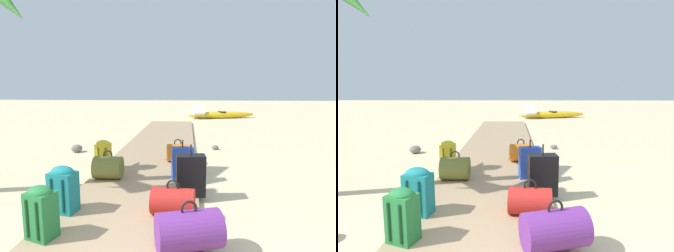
{
  "view_description": "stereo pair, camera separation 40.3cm",
  "coord_description": "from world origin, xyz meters",
  "views": [
    {
      "loc": [
        0.77,
        -1.71,
        1.64
      ],
      "look_at": [
        0.2,
        6.01,
        0.55
      ],
      "focal_mm": 29.09,
      "sensor_mm": 36.0,
      "label": 1
    },
    {
      "loc": [
        0.37,
        -1.73,
        1.64
      ],
      "look_at": [
        0.2,
        6.01,
        0.55
      ],
      "focal_mm": 29.09,
      "sensor_mm": 36.0,
      "label": 2
    }
  ],
  "objects": [
    {
      "name": "duffel_bag_purple",
      "position": [
        0.79,
        0.76,
        0.27
      ],
      "size": [
        0.71,
        0.54,
        0.5
      ],
      "color": "#6B2D84",
      "rests_on": "boardwalk"
    },
    {
      "name": "lounge_chair",
      "position": [
        1.21,
        13.05,
        0.33
      ],
      "size": [
        0.97,
        1.65,
        0.78
      ],
      "color": "white",
      "rests_on": "ground"
    },
    {
      "name": "duffel_bag_red",
      "position": [
        0.59,
        1.48,
        0.25
      ],
      "size": [
        0.56,
        0.39,
        0.45
      ],
      "color": "red",
      "rests_on": "boardwalk"
    },
    {
      "name": "suitcase_black",
      "position": [
        0.82,
        2.1,
        0.38
      ],
      "size": [
        0.44,
        0.27,
        0.76
      ],
      "color": "black",
      "rests_on": "boardwalk"
    },
    {
      "name": "boardwalk",
      "position": [
        0.0,
        5.46,
        0.04
      ],
      "size": [
        1.86,
        10.92,
        0.08
      ],
      "primitive_type": "cube",
      "color": "tan",
      "rests_on": "ground"
    },
    {
      "name": "duffel_bag_olive",
      "position": [
        -0.6,
        2.75,
        0.28
      ],
      "size": [
        0.47,
        0.39,
        0.5
      ],
      "color": "olive",
      "rests_on": "boardwalk"
    },
    {
      "name": "backpack_teal",
      "position": [
        -0.78,
        1.45,
        0.39
      ],
      "size": [
        0.36,
        0.3,
        0.6
      ],
      "color": "#197A7F",
      "rests_on": "boardwalk"
    },
    {
      "name": "backpack_yellow",
      "position": [
        -0.84,
        3.25,
        0.38
      ],
      "size": [
        0.3,
        0.27,
        0.57
      ],
      "color": "gold",
      "rests_on": "boardwalk"
    },
    {
      "name": "rock_left_mid",
      "position": [
        -2.07,
        4.93,
        0.1
      ],
      "size": [
        0.36,
        0.35,
        0.19
      ],
      "primitive_type": "ellipsoid",
      "rotation": [
        0.0,
        0.0,
        2.79
      ],
      "color": "slate",
      "rests_on": "ground"
    },
    {
      "name": "suitcase_blue",
      "position": [
        0.68,
        2.86,
        0.35
      ],
      "size": [
        0.4,
        0.25,
        0.67
      ],
      "color": "#2847B7",
      "rests_on": "boardwalk"
    },
    {
      "name": "backpack_green",
      "position": [
        -0.74,
        0.85,
        0.38
      ],
      "size": [
        0.34,
        0.3,
        0.57
      ],
      "color": "#237538",
      "rests_on": "boardwalk"
    },
    {
      "name": "kayak",
      "position": [
        2.59,
        13.14,
        0.19
      ],
      "size": [
        3.76,
        1.52,
        0.37
      ],
      "color": "gold",
      "rests_on": "ground"
    },
    {
      "name": "ground_plane",
      "position": [
        0.0,
        4.37,
        0.0
      ],
      "size": [
        60.0,
        60.0,
        0.0
      ],
      "primitive_type": "plane",
      "color": "beige"
    },
    {
      "name": "duffel_bag_orange",
      "position": [
        0.56,
        3.97,
        0.27
      ],
      "size": [
        0.5,
        0.43,
        0.48
      ],
      "color": "orange",
      "rests_on": "boardwalk"
    },
    {
      "name": "rock_right_mid",
      "position": [
        1.51,
        5.5,
        0.06
      ],
      "size": [
        0.25,
        0.24,
        0.11
      ],
      "primitive_type": "ellipsoid",
      "rotation": [
        0.0,
        0.0,
        2.64
      ],
      "color": "slate",
      "rests_on": "ground"
    }
  ]
}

